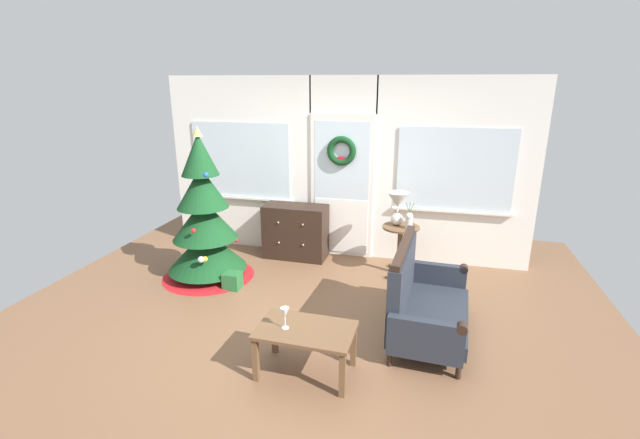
% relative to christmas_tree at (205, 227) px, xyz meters
% --- Properties ---
extents(ground_plane, '(6.76, 6.76, 0.00)m').
position_rel_christmas_tree_xyz_m(ground_plane, '(1.55, -0.86, -0.69)').
color(ground_plane, brown).
extents(back_wall_with_door, '(5.20, 0.19, 2.55)m').
position_rel_christmas_tree_xyz_m(back_wall_with_door, '(1.55, 1.22, 0.60)').
color(back_wall_with_door, white).
rests_on(back_wall_with_door, ground).
extents(christmas_tree, '(1.19, 1.19, 1.96)m').
position_rel_christmas_tree_xyz_m(christmas_tree, '(0.00, 0.00, 0.00)').
color(christmas_tree, '#4C331E').
rests_on(christmas_tree, ground).
extents(dresser_cabinet, '(0.91, 0.46, 0.78)m').
position_rel_christmas_tree_xyz_m(dresser_cabinet, '(0.93, 0.93, -0.30)').
color(dresser_cabinet, black).
rests_on(dresser_cabinet, ground).
extents(settee_sofa, '(0.80, 1.42, 0.96)m').
position_rel_christmas_tree_xyz_m(settee_sofa, '(2.75, -0.76, -0.31)').
color(settee_sofa, black).
rests_on(settee_sofa, ground).
extents(side_table, '(0.50, 0.48, 0.67)m').
position_rel_christmas_tree_xyz_m(side_table, '(2.44, 0.69, -0.21)').
color(side_table, brown).
rests_on(side_table, ground).
extents(table_lamp, '(0.28, 0.28, 0.44)m').
position_rel_christmas_tree_xyz_m(table_lamp, '(2.38, 0.73, 0.26)').
color(table_lamp, silver).
rests_on(table_lamp, side_table).
extents(flower_vase, '(0.11, 0.10, 0.35)m').
position_rel_christmas_tree_xyz_m(flower_vase, '(2.54, 0.63, 0.10)').
color(flower_vase, beige).
rests_on(flower_vase, side_table).
extents(coffee_table, '(0.86, 0.55, 0.44)m').
position_rel_christmas_tree_xyz_m(coffee_table, '(1.80, -1.65, -0.31)').
color(coffee_table, brown).
rests_on(coffee_table, ground).
extents(wine_glass, '(0.08, 0.08, 0.20)m').
position_rel_christmas_tree_xyz_m(wine_glass, '(1.63, -1.69, -0.11)').
color(wine_glass, silver).
rests_on(wine_glass, coffee_table).
extents(gift_box, '(0.21, 0.19, 0.21)m').
position_rel_christmas_tree_xyz_m(gift_box, '(0.46, -0.26, -0.58)').
color(gift_box, '#266633').
rests_on(gift_box, ground).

